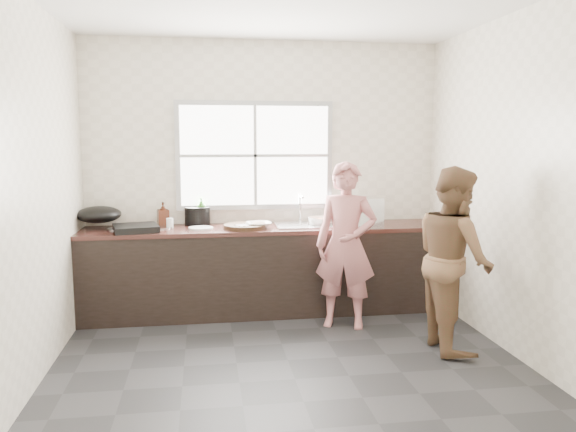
{
  "coord_description": "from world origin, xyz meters",
  "views": [
    {
      "loc": [
        -0.62,
        -4.15,
        1.71
      ],
      "look_at": [
        0.1,
        0.65,
        1.05
      ],
      "focal_mm": 35.0,
      "sensor_mm": 36.0,
      "label": 1
    }
  ],
  "objects": [
    {
      "name": "floor",
      "position": [
        0.0,
        0.0,
        -0.01
      ],
      "size": [
        3.6,
        3.2,
        0.01
      ],
      "primitive_type": "cube",
      "color": "#262628",
      "rests_on": "ground"
    },
    {
      "name": "ceiling",
      "position": [
        0.0,
        0.0,
        2.71
      ],
      "size": [
        3.6,
        3.2,
        0.01
      ],
      "primitive_type": "cube",
      "color": "silver",
      "rests_on": "wall_back"
    },
    {
      "name": "wall_back",
      "position": [
        0.0,
        1.6,
        1.35
      ],
      "size": [
        3.6,
        0.01,
        2.7
      ],
      "primitive_type": "cube",
      "color": "silver",
      "rests_on": "ground"
    },
    {
      "name": "wall_left",
      "position": [
        -1.8,
        0.0,
        1.35
      ],
      "size": [
        0.01,
        3.2,
        2.7
      ],
      "primitive_type": "cube",
      "color": "silver",
      "rests_on": "ground"
    },
    {
      "name": "wall_right",
      "position": [
        1.8,
        0.0,
        1.35
      ],
      "size": [
        0.01,
        3.2,
        2.7
      ],
      "primitive_type": "cube",
      "color": "beige",
      "rests_on": "ground"
    },
    {
      "name": "wall_front",
      "position": [
        0.0,
        -1.6,
        1.35
      ],
      "size": [
        3.6,
        0.01,
        2.7
      ],
      "primitive_type": "cube",
      "color": "silver",
      "rests_on": "ground"
    },
    {
      "name": "cabinet",
      "position": [
        0.0,
        1.29,
        0.41
      ],
      "size": [
        3.6,
        0.62,
        0.82
      ],
      "primitive_type": "cube",
      "color": "black",
      "rests_on": "floor"
    },
    {
      "name": "countertop",
      "position": [
        0.0,
        1.29,
        0.84
      ],
      "size": [
        3.6,
        0.64,
        0.04
      ],
      "primitive_type": "cube",
      "color": "#341A15",
      "rests_on": "cabinet"
    },
    {
      "name": "sink",
      "position": [
        0.35,
        1.29,
        0.86
      ],
      "size": [
        0.55,
        0.45,
        0.02
      ],
      "primitive_type": "cube",
      "color": "silver",
      "rests_on": "countertop"
    },
    {
      "name": "faucet",
      "position": [
        0.35,
        1.49,
        1.01
      ],
      "size": [
        0.02,
        0.02,
        0.3
      ],
      "primitive_type": "cylinder",
      "color": "silver",
      "rests_on": "countertop"
    },
    {
      "name": "window_frame",
      "position": [
        -0.1,
        1.59,
        1.55
      ],
      "size": [
        1.6,
        0.05,
        1.1
      ],
      "primitive_type": "cube",
      "color": "#9EA0A5",
      "rests_on": "wall_back"
    },
    {
      "name": "window_glazing",
      "position": [
        -0.1,
        1.57,
        1.55
      ],
      "size": [
        1.5,
        0.01,
        1.0
      ],
      "primitive_type": "cube",
      "color": "white",
      "rests_on": "window_frame"
    },
    {
      "name": "woman",
      "position": [
        0.65,
        0.74,
        0.71
      ],
      "size": [
        0.6,
        0.5,
        1.42
      ],
      "primitive_type": "imported",
      "rotation": [
        0.0,
        0.0,
        -0.36
      ],
      "color": "#C37575",
      "rests_on": "floor"
    },
    {
      "name": "person_side",
      "position": [
        1.39,
        0.08,
        0.75
      ],
      "size": [
        0.59,
        0.75,
        1.51
      ],
      "primitive_type": "imported",
      "rotation": [
        0.0,
        0.0,
        1.54
      ],
      "color": "brown",
      "rests_on": "floor"
    },
    {
      "name": "cutting_board",
      "position": [
        -0.24,
        1.21,
        0.88
      ],
      "size": [
        0.44,
        0.44,
        0.04
      ],
      "primitive_type": "cylinder",
      "rotation": [
        0.0,
        0.0,
        -0.06
      ],
      "color": "black",
      "rests_on": "countertop"
    },
    {
      "name": "cleaver",
      "position": [
        -0.22,
        1.15,
        0.9
      ],
      "size": [
        0.25,
        0.22,
        0.01
      ],
      "primitive_type": "cube",
      "rotation": [
        0.0,
        0.0,
        0.64
      ],
      "color": "#B1B5B8",
      "rests_on": "cutting_board"
    },
    {
      "name": "bowl_mince",
      "position": [
        -0.1,
        1.21,
        0.89
      ],
      "size": [
        0.27,
        0.27,
        0.06
      ],
      "primitive_type": "imported",
      "rotation": [
        0.0,
        0.0,
        0.12
      ],
      "color": "white",
      "rests_on": "countertop"
    },
    {
      "name": "bowl_crabs",
      "position": [
        0.53,
        1.32,
        0.89
      ],
      "size": [
        0.26,
        0.26,
        0.06
      ],
      "primitive_type": "imported",
      "rotation": [
        0.0,
        0.0,
        -0.37
      ],
      "color": "white",
      "rests_on": "countertop"
    },
    {
      "name": "bowl_held",
      "position": [
        0.47,
        1.25,
        0.89
      ],
      "size": [
        0.22,
        0.22,
        0.05
      ],
      "primitive_type": "imported",
      "rotation": [
        0.0,
        0.0,
        -0.4
      ],
      "color": "silver",
      "rests_on": "countertop"
    },
    {
      "name": "black_pot",
      "position": [
        -0.69,
        1.52,
        0.95
      ],
      "size": [
        0.33,
        0.33,
        0.18
      ],
      "primitive_type": "cylinder",
      "rotation": [
        0.0,
        0.0,
        0.41
      ],
      "color": "black",
      "rests_on": "countertop"
    },
    {
      "name": "plate_food",
      "position": [
        -0.66,
        1.23,
        0.87
      ],
      "size": [
        0.28,
        0.28,
        0.02
      ],
      "primitive_type": "cylinder",
      "rotation": [
        0.0,
        0.0,
        0.21
      ],
      "color": "white",
      "rests_on": "countertop"
    },
    {
      "name": "bottle_green",
      "position": [
        -0.65,
        1.52,
        1.0
      ],
      "size": [
        0.13,
        0.13,
        0.28
      ],
      "primitive_type": "imported",
      "rotation": [
        0.0,
        0.0,
        -0.25
      ],
      "color": "#38802A",
      "rests_on": "countertop"
    },
    {
      "name": "bottle_brown_tall",
      "position": [
        -1.03,
        1.52,
        0.97
      ],
      "size": [
        0.12,
        0.12,
        0.21
      ],
      "primitive_type": "imported",
      "rotation": [
        0.0,
        0.0,
        0.25
      ],
      "color": "#441D11",
      "rests_on": "countertop"
    },
    {
      "name": "bottle_brown_short",
      "position": [
        -0.66,
        1.52,
        0.95
      ],
      "size": [
        0.15,
        0.15,
        0.19
      ],
      "primitive_type": "imported",
      "rotation": [
        0.0,
        0.0,
        -0.05
      ],
      "color": "#503914",
      "rests_on": "countertop"
    },
    {
      "name": "glass_jar",
      "position": [
        -0.96,
        1.35,
        0.91
      ],
      "size": [
        0.07,
        0.07,
        0.1
      ],
      "primitive_type": "cylinder",
      "rotation": [
        0.0,
        0.0,
        0.08
      ],
      "color": "white",
      "rests_on": "countertop"
    },
    {
      "name": "burner",
      "position": [
        -1.26,
        1.2,
        0.89
      ],
      "size": [
        0.47,
        0.47,
        0.06
      ],
      "primitive_type": "cube",
      "rotation": [
        0.0,
        0.0,
        0.22
      ],
      "color": "black",
      "rests_on": "countertop"
    },
    {
      "name": "wok",
      "position": [
        -1.63,
        1.39,
        1.0
      ],
      "size": [
        0.44,
        0.44,
        0.16
      ],
      "primitive_type": "ellipsoid",
      "rotation": [
        0.0,
        0.0,
        0.05
      ],
      "color": "black",
      "rests_on": "burner"
    },
    {
      "name": "dish_rack",
      "position": [
        0.92,
        1.2,
        1.0
      ],
      "size": [
        0.44,
        0.38,
        0.28
      ],
      "primitive_type": "cube",
      "rotation": [
        0.0,
        0.0,
        0.37
      ],
      "color": "silver",
      "rests_on": "countertop"
    },
    {
      "name": "pot_lid_left",
      "position": [
        -1.43,
        1.33,
        0.87
      ],
      "size": [
        0.29,
        0.29,
        0.01
      ],
      "primitive_type": "cylinder",
      "rotation": [
        0.0,
        0.0,
        0.37
      ],
      "color": "#A5A7AC",
      "rests_on": "countertop"
    },
    {
      "name": "pot_lid_right",
      "position": [
        -1.06,
        1.37,
        0.87
      ],
      "size": [
        0.3,
        0.3,
        0.01
      ],
      "primitive_type": "cylinder",
      "rotation": [
        0.0,
        0.0,
        -0.15
      ],
      "color": "#B8BCBF",
      "rests_on": "countertop"
    }
  ]
}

